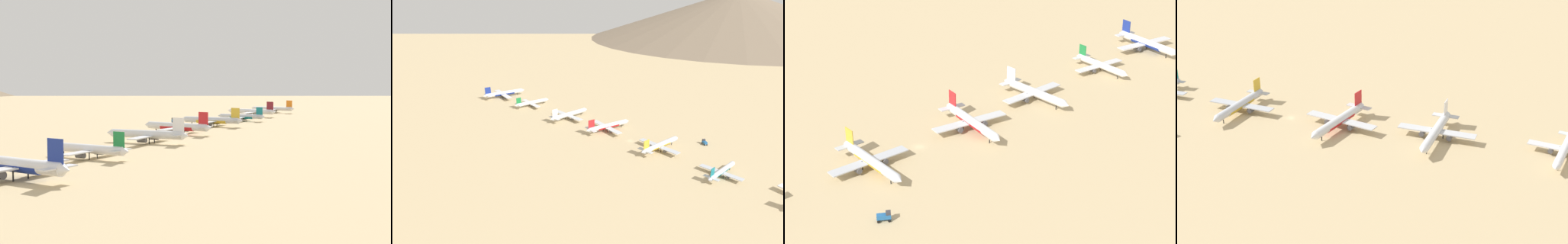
# 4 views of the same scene
# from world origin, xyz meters

# --- Properties ---
(ground_plane) EXTENTS (2177.22, 2177.22, 0.00)m
(ground_plane) POSITION_xyz_m (0.00, 0.00, 0.00)
(ground_plane) COLOR tan
(parked_jet_0) EXTENTS (40.26, 32.74, 11.60)m
(parked_jet_0) POSITION_xyz_m (15.60, -183.34, 3.91)
(parked_jet_0) COLOR white
(parked_jet_0) RESTS_ON ground
(parked_jet_1) EXTENTS (44.11, 35.91, 12.72)m
(parked_jet_1) POSITION_xyz_m (15.54, -129.16, 4.28)
(parked_jet_1) COLOR white
(parked_jet_1) RESTS_ON ground
(parked_jet_2) EXTENTS (36.65, 29.83, 10.56)m
(parked_jet_2) POSITION_xyz_m (4.80, -79.24, 3.51)
(parked_jet_2) COLOR silver
(parked_jet_2) RESTS_ON ground
(parked_jet_3) EXTENTS (44.28, 35.91, 12.78)m
(parked_jet_3) POSITION_xyz_m (4.82, -26.97, 4.25)
(parked_jet_3) COLOR silver
(parked_jet_3) RESTS_ON ground
(parked_jet_4) EXTENTS (46.28, 37.70, 13.34)m
(parked_jet_4) POSITION_xyz_m (0.97, 28.25, 4.44)
(parked_jet_4) COLOR silver
(parked_jet_4) RESTS_ON ground
(parked_jet_5) EXTENTS (45.60, 37.05, 13.15)m
(parked_jet_5) POSITION_xyz_m (-6.77, 74.41, 4.43)
(parked_jet_5) COLOR silver
(parked_jet_5) RESTS_ON ground
(parked_jet_6) EXTENTS (40.23, 32.66, 11.60)m
(parked_jet_6) POSITION_xyz_m (-13.62, 131.17, 3.91)
(parked_jet_6) COLOR white
(parked_jet_6) RESTS_ON ground
(parked_jet_7) EXTENTS (49.31, 40.16, 14.21)m
(parked_jet_7) POSITION_xyz_m (-20.86, 180.06, 4.73)
(parked_jet_7) COLOR white
(parked_jet_7) RESTS_ON ground
(service_truck) EXTENTS (4.76, 5.70, 3.90)m
(service_truck) POSITION_xyz_m (40.76, -42.18, 2.08)
(service_truck) COLOR #1E5999
(service_truck) RESTS_ON ground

